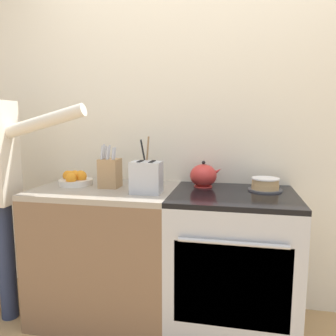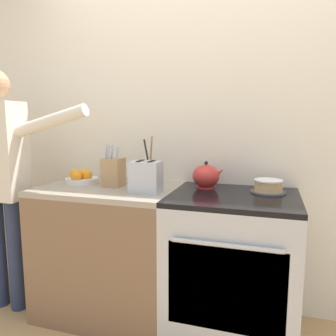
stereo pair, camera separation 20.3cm
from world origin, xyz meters
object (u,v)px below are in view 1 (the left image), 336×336
at_px(layer_cake, 265,185).
at_px(utensil_crock, 145,173).
at_px(tea_kettle, 204,176).
at_px(fruit_bowl, 75,179).
at_px(toaster, 146,177).
at_px(knife_block, 110,172).
at_px(stove_range, 232,263).

distance_m(layer_cake, utensil_crock, 0.81).
relative_size(layer_cake, tea_kettle, 0.97).
relative_size(fruit_bowl, toaster, 1.15).
xyz_separation_m(knife_block, fruit_bowl, (-0.27, 0.03, -0.06)).
xyz_separation_m(layer_cake, toaster, (-0.72, -0.23, 0.06)).
height_order(stove_range, toaster, toaster).
height_order(tea_kettle, knife_block, knife_block).
bearing_deg(tea_kettle, fruit_bowl, -172.29).
relative_size(stove_range, layer_cake, 4.22).
distance_m(fruit_bowl, toaster, 0.58).
distance_m(layer_cake, knife_block, 1.01).
height_order(stove_range, tea_kettle, tea_kettle).
distance_m(stove_range, toaster, 0.77).
distance_m(utensil_crock, toaster, 0.27).
distance_m(stove_range, fruit_bowl, 1.19).
xyz_separation_m(tea_kettle, fruit_bowl, (-0.88, -0.12, -0.03)).
height_order(knife_block, fruit_bowl, knife_block).
xyz_separation_m(stove_range, layer_cake, (0.19, 0.13, 0.49)).
distance_m(stove_range, knife_block, 0.98).
bearing_deg(toaster, utensil_crock, 107.94).
relative_size(tea_kettle, toaster, 1.10).
bearing_deg(tea_kettle, layer_cake, -6.25).
height_order(tea_kettle, utensil_crock, utensil_crock).
relative_size(stove_range, fruit_bowl, 3.92).
xyz_separation_m(tea_kettle, utensil_crock, (-0.41, -0.02, 0.01)).
height_order(layer_cake, utensil_crock, utensil_crock).
bearing_deg(knife_block, tea_kettle, 13.29).
xyz_separation_m(stove_range, tea_kettle, (-0.20, 0.17, 0.52)).
xyz_separation_m(utensil_crock, toaster, (0.08, -0.25, 0.02)).
height_order(layer_cake, knife_block, knife_block).
height_order(stove_range, fruit_bowl, fruit_bowl).
bearing_deg(knife_block, layer_cake, 5.71).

